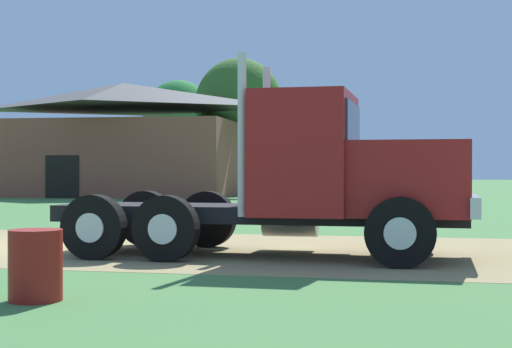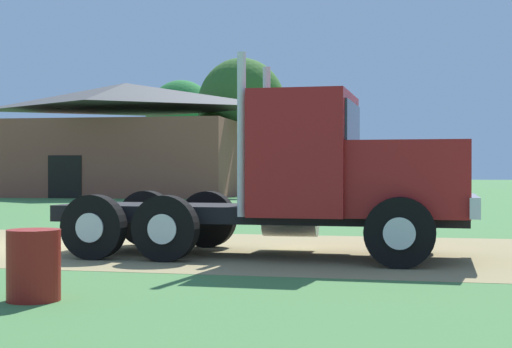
# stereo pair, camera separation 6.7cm
# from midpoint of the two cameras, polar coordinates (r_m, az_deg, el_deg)

# --- Properties ---
(ground_plane) EXTENTS (200.00, 200.00, 0.00)m
(ground_plane) POSITION_cam_midpoint_polar(r_m,az_deg,el_deg) (15.67, -14.92, -5.11)
(ground_plane) COLOR #44773C
(dirt_track) EXTENTS (120.00, 6.73, 0.01)m
(dirt_track) POSITION_cam_midpoint_polar(r_m,az_deg,el_deg) (15.67, -14.92, -5.09)
(dirt_track) COLOR #938356
(dirt_track) RESTS_ON ground_plane
(truck_foreground_white) EXTENTS (7.17, 2.81, 3.37)m
(truck_foreground_white) POSITION_cam_midpoint_polar(r_m,az_deg,el_deg) (13.15, 4.59, -0.49)
(truck_foreground_white) COLOR black
(truck_foreground_white) RESTS_ON ground_plane
(steel_barrel) EXTENTS (0.60, 0.60, 0.81)m
(steel_barrel) POSITION_cam_midpoint_polar(r_m,az_deg,el_deg) (9.16, -15.83, -6.46)
(steel_barrel) COLOR maroon
(steel_barrel) RESTS_ON ground_plane
(shed_building) EXTENTS (13.39, 8.85, 6.31)m
(shed_building) POSITION_cam_midpoint_polar(r_m,az_deg,el_deg) (43.95, -9.52, 2.38)
(shed_building) COLOR brown
(shed_building) RESTS_ON ground_plane
(tree_mid) EXTENTS (5.41, 5.41, 8.30)m
(tree_mid) POSITION_cam_midpoint_polar(r_m,az_deg,el_deg) (59.58, -5.48, 4.03)
(tree_mid) COLOR #513823
(tree_mid) RESTS_ON ground_plane
(tree_right) EXTENTS (5.45, 5.45, 8.35)m
(tree_right) POSITION_cam_midpoint_polar(r_m,az_deg,el_deg) (47.94, -1.03, 4.96)
(tree_right) COLOR #513823
(tree_right) RESTS_ON ground_plane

